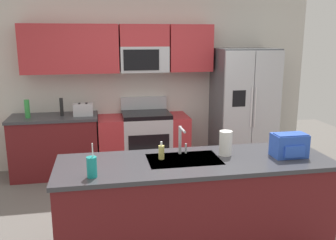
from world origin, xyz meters
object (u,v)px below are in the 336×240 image
Objects in this scene: bottle_green at (27,109)px; range_oven at (144,142)px; pepper_mill at (62,107)px; paper_towel_roll at (226,143)px; backpack at (289,145)px; refrigerator at (243,108)px; drink_cup_teal at (92,167)px; soap_dispenser at (161,152)px; toaster at (83,110)px; sink_faucet at (181,138)px.

range_oven is at bearing 2.06° from bottle_green.
pepper_mill is 1.08× the size of paper_towel_roll.
backpack is at bearing -39.11° from bottle_green.
bottle_green is 3.58m from backpack.
pepper_mill is 2.77m from paper_towel_roll.
refrigerator is 6.31× the size of drink_cup_teal.
backpack is at bearing -101.15° from refrigerator.
soap_dispenser is at bearing -179.91° from paper_towel_roll.
pepper_mill is at bearing 128.71° from paper_towel_roll.
range_oven reaches higher than toaster.
drink_cup_teal is 1.72× the size of soap_dispenser.
bottle_green reaches higher than soap_dispenser.
sink_faucet is (0.12, -2.07, 0.62)m from range_oven.
drink_cup_teal reaches higher than range_oven.
bottle_green is 1.08× the size of paper_towel_roll.
soap_dispenser is at bearing -155.77° from sink_faucet.
sink_faucet is at bearing -125.98° from refrigerator.
toaster is at bearing 116.51° from sink_faucet.
refrigerator is at bearing 78.85° from backpack.
backpack is at bearing 5.85° from drink_cup_teal.
toaster is at bearing -176.61° from range_oven.
backpack is at bearing -48.42° from toaster.
drink_cup_teal is at bearing -174.15° from backpack.
paper_towel_roll is at bearing 0.09° from soap_dispenser.
sink_faucet is 0.43m from paper_towel_roll.
backpack is at bearing -14.05° from sink_faucet.
toaster is 0.77m from bottle_green.
range_oven is 2.64m from backpack.
toaster is 0.99× the size of sink_faucet.
drink_cup_teal is at bearing -69.30° from bottle_green.
paper_towel_roll is at bearing 164.96° from backpack.
paper_towel_roll is (0.63, 0.00, 0.05)m from soap_dispenser.
soap_dispenser is at bearing -63.05° from pepper_mill.
bottle_green is (-3.22, 0.01, 0.10)m from refrigerator.
refrigerator is 7.13× the size of bottle_green.
drink_cup_teal is at bearing -133.31° from refrigerator.
backpack is (0.59, -0.16, -0.00)m from paper_towel_roll.
pepper_mill is 2.45m from sink_faucet.
drink_cup_teal is 0.72m from soap_dispenser.
pepper_mill is 1.53× the size of soap_dispenser.
bottle_green reaches higher than toaster.
refrigerator is 10.88× the size of soap_dispenser.
bottle_green reaches higher than range_oven.
refrigerator is at bearing -2.63° from range_oven.
backpack is (1.12, -2.32, 0.57)m from range_oven.
bottle_green reaches higher than backpack.
toaster is 0.31m from pepper_mill.
refrigerator is 2.47m from sink_faucet.
toaster is at bearing 124.04° from paper_towel_roll.
drink_cup_teal is 1.32m from paper_towel_roll.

